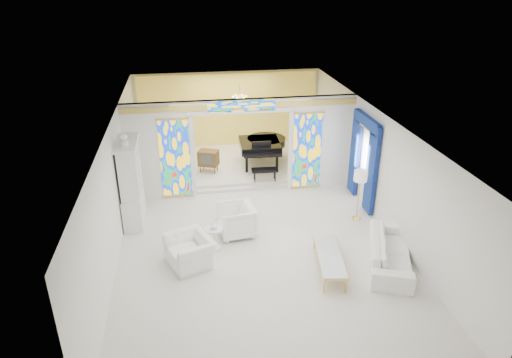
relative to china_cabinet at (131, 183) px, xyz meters
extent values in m
plane|color=silver|center=(3.22, -0.60, -1.17)|extent=(12.00, 12.00, 0.00)
cube|color=white|center=(3.22, -0.60, 1.83)|extent=(7.00, 12.00, 0.02)
cube|color=white|center=(3.22, 5.40, 0.33)|extent=(7.00, 0.02, 3.00)
cube|color=white|center=(3.22, -6.60, 0.33)|extent=(7.00, 0.02, 3.00)
cube|color=white|center=(-0.28, -0.60, 0.33)|extent=(0.02, 12.00, 3.00)
cube|color=white|center=(6.72, -0.60, 0.33)|extent=(0.02, 12.00, 3.00)
cube|color=white|center=(0.72, 1.40, 0.33)|extent=(2.00, 0.18, 3.00)
cube|color=white|center=(5.72, 1.40, 0.33)|extent=(2.00, 0.18, 3.00)
cube|color=white|center=(3.22, 1.40, 1.63)|extent=(3.00, 0.18, 0.40)
cube|color=silver|center=(1.72, 1.30, 0.13)|extent=(0.12, 0.06, 2.60)
cube|color=silver|center=(4.72, 1.30, 0.13)|extent=(0.12, 0.06, 2.60)
cube|color=silver|center=(3.22, 1.30, 1.48)|extent=(3.24, 0.06, 0.12)
cube|color=#EBC458|center=(3.22, 1.30, 1.65)|extent=(7.00, 0.05, 0.18)
cube|color=gold|center=(1.19, 1.29, 0.13)|extent=(0.90, 0.04, 2.40)
cube|color=gold|center=(5.25, 1.29, 0.13)|extent=(0.90, 0.04, 2.40)
cube|color=gold|center=(3.22, 1.29, 1.65)|extent=(2.00, 0.04, 0.34)
cube|color=silver|center=(3.22, 3.50, -1.08)|extent=(6.80, 3.80, 0.18)
cube|color=#EDD052|center=(3.22, 5.28, 0.33)|extent=(6.70, 0.10, 2.90)
cylinder|color=gold|center=(3.42, 3.40, 1.38)|extent=(0.48, 0.48, 0.30)
cube|color=navy|center=(6.62, -0.55, 0.18)|extent=(0.12, 0.55, 2.60)
cube|color=navy|center=(6.62, 0.75, 0.18)|extent=(0.12, 0.55, 2.60)
cube|color=navy|center=(6.62, 0.10, 1.38)|extent=(0.14, 1.70, 0.30)
cube|color=gold|center=(6.62, 0.10, 1.21)|extent=(0.12, 1.50, 0.06)
cube|color=silver|center=(0.00, 0.00, -0.72)|extent=(0.50, 1.40, 0.90)
cube|color=silver|center=(0.00, 0.00, 0.43)|extent=(0.44, 1.30, 1.40)
cube|color=white|center=(0.23, 0.00, 0.43)|extent=(0.01, 1.20, 1.30)
cube|color=silver|center=(0.00, 0.00, 1.17)|extent=(0.56, 1.46, 0.08)
cylinder|color=white|center=(0.00, -0.35, 1.29)|extent=(0.22, 0.22, 0.16)
sphere|color=white|center=(0.00, -0.35, 1.45)|extent=(0.20, 0.20, 0.20)
imported|color=silver|center=(1.46, -2.29, -0.81)|extent=(1.30, 1.37, 0.71)
imported|color=white|center=(2.71, -1.14, -0.74)|extent=(1.05, 1.02, 0.85)
imported|color=white|center=(6.17, -3.07, -0.82)|extent=(1.72, 2.54, 0.69)
cylinder|color=silver|center=(2.08, -1.72, -0.60)|extent=(0.48, 0.48, 0.03)
cylinder|color=silver|center=(2.08, -1.72, -0.89)|extent=(0.08, 0.08, 0.55)
cylinder|color=silver|center=(2.08, -1.72, -1.15)|extent=(0.32, 0.32, 0.03)
imported|color=white|center=(2.08, -1.72, -0.49)|extent=(0.21, 0.21, 0.19)
cube|color=white|center=(4.67, -3.04, -0.78)|extent=(0.81, 1.88, 0.04)
cube|color=gold|center=(4.67, -3.04, -0.80)|extent=(0.85, 1.92, 0.03)
cube|color=gold|center=(4.31, -3.86, -0.98)|extent=(0.04, 0.04, 0.37)
cube|color=gold|center=(4.77, -3.94, -0.98)|extent=(0.04, 0.04, 0.37)
cube|color=gold|center=(4.57, -2.15, -0.98)|extent=(0.04, 0.04, 0.37)
cube|color=gold|center=(5.04, -2.22, -0.98)|extent=(0.04, 0.04, 0.37)
cylinder|color=gold|center=(6.17, -0.86, -1.16)|extent=(0.31, 0.31, 0.03)
cylinder|color=gold|center=(6.17, -0.86, -0.49)|extent=(0.03, 0.03, 1.36)
cylinder|color=silver|center=(6.17, -0.86, 0.17)|extent=(0.44, 0.44, 0.29)
cube|color=black|center=(4.05, 3.10, -0.27)|extent=(1.43, 1.52, 0.26)
cylinder|color=black|center=(4.35, 3.42, -0.27)|extent=(1.42, 1.42, 0.26)
cube|color=black|center=(4.01, 2.26, -0.31)|extent=(1.28, 0.34, 0.09)
cube|color=white|center=(4.01, 2.18, -0.29)|extent=(1.18, 0.15, 0.03)
cube|color=black|center=(4.03, 2.59, -0.07)|extent=(0.66, 0.06, 0.24)
cube|color=black|center=(3.99, 1.70, -0.61)|extent=(0.86, 0.37, 0.08)
cylinder|color=black|center=(3.50, 2.47, -0.70)|extent=(0.10, 0.10, 0.58)
cylinder|color=black|center=(4.54, 2.42, -0.70)|extent=(0.10, 0.10, 0.58)
cylinder|color=black|center=(4.17, 3.66, -0.70)|extent=(0.10, 0.10, 0.58)
cube|color=#53391E|center=(2.25, 2.75, -0.50)|extent=(0.76, 0.65, 0.52)
cube|color=#3C413F|center=(2.17, 2.55, -0.47)|extent=(0.39, 0.18, 0.33)
cone|color=#53391E|center=(1.96, 2.70, -0.87)|extent=(0.05, 0.05, 0.23)
cone|color=#53391E|center=(2.42, 2.51, -0.87)|extent=(0.05, 0.05, 0.23)
cone|color=#53391E|center=(2.08, 2.99, -0.87)|extent=(0.05, 0.05, 0.23)
cone|color=#53391E|center=(2.54, 2.80, -0.87)|extent=(0.05, 0.05, 0.23)
camera|label=1|loc=(1.56, -11.55, 5.27)|focal=32.00mm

